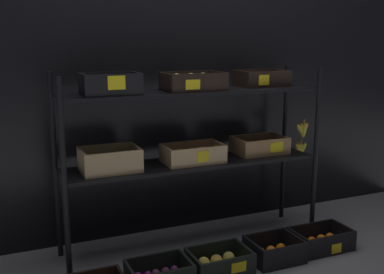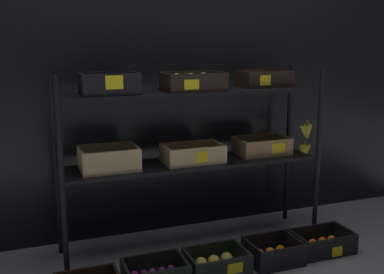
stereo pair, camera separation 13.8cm
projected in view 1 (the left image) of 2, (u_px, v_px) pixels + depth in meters
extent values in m
plane|color=gray|center=(192.00, 245.00, 3.10)|extent=(10.00, 10.00, 0.00)
cube|color=black|center=(170.00, 76.00, 3.22)|extent=(4.04, 0.12, 2.17)
cylinder|color=black|center=(64.00, 184.00, 2.50)|extent=(0.03, 0.03, 1.15)
cylinder|color=black|center=(316.00, 155.00, 3.13)|extent=(0.03, 0.03, 1.15)
cylinder|color=black|center=(55.00, 167.00, 2.83)|extent=(0.03, 0.03, 1.15)
cylinder|color=black|center=(284.00, 143.00, 3.46)|extent=(0.03, 0.03, 1.15)
cube|color=black|center=(192.00, 163.00, 2.98)|extent=(1.61, 0.34, 0.02)
cube|color=black|center=(192.00, 92.00, 2.89)|extent=(1.61, 0.34, 0.02)
cube|color=tan|center=(110.00, 170.00, 2.78)|extent=(0.34, 0.25, 0.01)
cube|color=tan|center=(115.00, 163.00, 2.66)|extent=(0.34, 0.02, 0.12)
cube|color=tan|center=(105.00, 154.00, 2.87)|extent=(0.34, 0.02, 0.12)
cube|color=tan|center=(82.00, 161.00, 2.70)|extent=(0.02, 0.21, 0.12)
cube|color=tan|center=(136.00, 156.00, 2.83)|extent=(0.02, 0.21, 0.12)
sphere|color=#86BC3D|center=(98.00, 166.00, 2.71)|extent=(0.07, 0.07, 0.07)
sphere|color=#89C038|center=(111.00, 164.00, 2.74)|extent=(0.07, 0.07, 0.07)
sphere|color=#81BF34|center=(124.00, 163.00, 2.76)|extent=(0.07, 0.07, 0.07)
sphere|color=#90BD49|center=(95.00, 162.00, 2.78)|extent=(0.07, 0.07, 0.07)
sphere|color=#8AC03B|center=(108.00, 161.00, 2.80)|extent=(0.07, 0.07, 0.07)
sphere|color=#89C23A|center=(120.00, 160.00, 2.83)|extent=(0.07, 0.07, 0.07)
cube|color=tan|center=(193.00, 161.00, 2.97)|extent=(0.37, 0.23, 0.01)
cube|color=tan|center=(200.00, 156.00, 2.86)|extent=(0.37, 0.02, 0.10)
cube|color=tan|center=(186.00, 149.00, 3.05)|extent=(0.37, 0.02, 0.10)
cube|color=tan|center=(166.00, 155.00, 2.89)|extent=(0.02, 0.20, 0.10)
cube|color=tan|center=(218.00, 150.00, 3.03)|extent=(0.02, 0.20, 0.10)
sphere|color=orange|center=(181.00, 157.00, 2.90)|extent=(0.07, 0.07, 0.07)
sphere|color=orange|center=(195.00, 156.00, 2.93)|extent=(0.07, 0.07, 0.07)
sphere|color=orange|center=(208.00, 154.00, 2.97)|extent=(0.07, 0.07, 0.07)
sphere|color=orange|center=(179.00, 155.00, 2.95)|extent=(0.07, 0.07, 0.07)
sphere|color=orange|center=(190.00, 153.00, 2.99)|extent=(0.07, 0.07, 0.07)
sphere|color=orange|center=(203.00, 152.00, 3.02)|extent=(0.07, 0.07, 0.07)
cube|color=yellow|center=(203.00, 157.00, 2.86)|extent=(0.08, 0.01, 0.07)
cube|color=#A87F51|center=(259.00, 152.00, 3.21)|extent=(0.35, 0.23, 0.01)
cube|color=#A87F51|center=(268.00, 147.00, 3.10)|extent=(0.35, 0.02, 0.10)
cube|color=#A87F51|center=(252.00, 141.00, 3.29)|extent=(0.35, 0.02, 0.10)
cube|color=#A87F51|center=(238.00, 146.00, 3.13)|extent=(0.02, 0.20, 0.10)
cube|color=#A87F51|center=(280.00, 142.00, 3.26)|extent=(0.02, 0.20, 0.10)
ellipsoid|color=brown|center=(249.00, 149.00, 3.13)|extent=(0.05, 0.05, 0.07)
ellipsoid|color=brown|center=(258.00, 148.00, 3.15)|extent=(0.05, 0.05, 0.07)
ellipsoid|color=brown|center=(266.00, 147.00, 3.18)|extent=(0.05, 0.05, 0.07)
ellipsoid|color=brown|center=(275.00, 146.00, 3.21)|extent=(0.05, 0.05, 0.07)
ellipsoid|color=brown|center=(244.00, 146.00, 3.19)|extent=(0.05, 0.05, 0.07)
ellipsoid|color=brown|center=(252.00, 146.00, 3.22)|extent=(0.05, 0.05, 0.07)
ellipsoid|color=brown|center=(261.00, 145.00, 3.24)|extent=(0.05, 0.05, 0.07)
ellipsoid|color=brown|center=(269.00, 144.00, 3.27)|extent=(0.05, 0.05, 0.07)
cube|color=yellow|center=(277.00, 147.00, 3.12)|extent=(0.10, 0.01, 0.07)
cube|color=black|center=(111.00, 94.00, 2.65)|extent=(0.33, 0.21, 0.01)
cube|color=black|center=(115.00, 84.00, 2.55)|extent=(0.33, 0.02, 0.11)
cube|color=black|center=(106.00, 81.00, 2.73)|extent=(0.33, 0.02, 0.11)
cube|color=black|center=(83.00, 84.00, 2.58)|extent=(0.02, 0.18, 0.11)
cube|color=black|center=(137.00, 82.00, 2.70)|extent=(0.02, 0.18, 0.11)
sphere|color=red|center=(101.00, 87.00, 2.60)|extent=(0.07, 0.07, 0.07)
sphere|color=red|center=(122.00, 86.00, 2.64)|extent=(0.07, 0.07, 0.07)
sphere|color=red|center=(99.00, 86.00, 2.64)|extent=(0.07, 0.07, 0.07)
sphere|color=red|center=(118.00, 85.00, 2.69)|extent=(0.07, 0.07, 0.07)
cube|color=yellow|center=(117.00, 83.00, 2.54)|extent=(0.10, 0.01, 0.08)
cube|color=black|center=(192.00, 89.00, 2.87)|extent=(0.36, 0.24, 0.01)
cube|color=black|center=(200.00, 82.00, 2.76)|extent=(0.36, 0.02, 0.10)
cube|color=black|center=(185.00, 79.00, 2.96)|extent=(0.36, 0.02, 0.10)
cube|color=black|center=(166.00, 81.00, 2.79)|extent=(0.02, 0.21, 0.10)
cube|color=black|center=(218.00, 79.00, 2.92)|extent=(0.02, 0.21, 0.10)
ellipsoid|color=tan|center=(182.00, 82.00, 2.79)|extent=(0.07, 0.07, 0.09)
ellipsoid|color=#AFB34D|center=(194.00, 81.00, 2.82)|extent=(0.07, 0.07, 0.09)
ellipsoid|color=tan|center=(207.00, 81.00, 2.86)|extent=(0.07, 0.07, 0.09)
ellipsoid|color=#B5C350|center=(177.00, 81.00, 2.86)|extent=(0.07, 0.07, 0.09)
ellipsoid|color=#ADAB4F|center=(190.00, 80.00, 2.89)|extent=(0.07, 0.07, 0.09)
ellipsoid|color=#A6B850|center=(203.00, 80.00, 2.93)|extent=(0.07, 0.07, 0.09)
cube|color=yellow|center=(193.00, 85.00, 2.73)|extent=(0.09, 0.01, 0.06)
cube|color=black|center=(261.00, 85.00, 3.12)|extent=(0.33, 0.23, 0.01)
cube|color=black|center=(270.00, 79.00, 3.01)|extent=(0.33, 0.02, 0.09)
cube|color=black|center=(253.00, 76.00, 3.20)|extent=(0.33, 0.02, 0.09)
cube|color=black|center=(241.00, 78.00, 3.05)|extent=(0.02, 0.20, 0.09)
cube|color=black|center=(281.00, 77.00, 3.17)|extent=(0.02, 0.20, 0.09)
ellipsoid|color=yellow|center=(254.00, 79.00, 3.05)|extent=(0.06, 0.06, 0.08)
ellipsoid|color=yellow|center=(265.00, 79.00, 3.08)|extent=(0.06, 0.06, 0.08)
ellipsoid|color=yellow|center=(274.00, 78.00, 3.11)|extent=(0.06, 0.06, 0.08)
ellipsoid|color=yellow|center=(248.00, 78.00, 3.11)|extent=(0.06, 0.06, 0.08)
ellipsoid|color=yellow|center=(259.00, 78.00, 3.14)|extent=(0.06, 0.06, 0.08)
ellipsoid|color=yellow|center=(269.00, 78.00, 3.17)|extent=(0.06, 0.06, 0.08)
cube|color=yellow|center=(264.00, 80.00, 2.98)|extent=(0.07, 0.01, 0.07)
cylinder|color=brown|center=(300.00, 141.00, 3.34)|extent=(0.02, 0.02, 0.02)
ellipsoid|color=yellow|center=(298.00, 150.00, 3.34)|extent=(0.08, 0.03, 0.11)
ellipsoid|color=yellow|center=(299.00, 150.00, 3.35)|extent=(0.05, 0.03, 0.11)
ellipsoid|color=yellow|center=(300.00, 150.00, 3.36)|extent=(0.05, 0.03, 0.11)
ellipsoid|color=yellow|center=(302.00, 150.00, 3.36)|extent=(0.08, 0.03, 0.11)
cylinder|color=brown|center=(304.00, 121.00, 3.29)|extent=(0.02, 0.02, 0.02)
ellipsoid|color=yellow|center=(301.00, 130.00, 3.29)|extent=(0.09, 0.03, 0.11)
ellipsoid|color=yellow|center=(302.00, 130.00, 3.30)|extent=(0.05, 0.03, 0.11)
ellipsoid|color=yellow|center=(304.00, 130.00, 3.30)|extent=(0.05, 0.03, 0.11)
ellipsoid|color=yellow|center=(304.00, 130.00, 3.32)|extent=(0.08, 0.03, 0.11)
cube|color=black|center=(153.00, 263.00, 2.70)|extent=(0.35, 0.02, 0.11)
cube|color=black|center=(187.00, 266.00, 2.66)|extent=(0.02, 0.21, 0.11)
sphere|color=#6C2B57|center=(177.00, 274.00, 2.65)|extent=(0.05, 0.05, 0.05)
sphere|color=#5B2D45|center=(156.00, 273.00, 2.65)|extent=(0.05, 0.05, 0.05)
sphere|color=#602345|center=(165.00, 271.00, 2.67)|extent=(0.05, 0.05, 0.05)
sphere|color=#552157|center=(174.00, 270.00, 2.69)|extent=(0.05, 0.05, 0.05)
cube|color=black|center=(219.00, 270.00, 2.75)|extent=(0.35, 0.25, 0.01)
cube|color=black|center=(229.00, 269.00, 2.63)|extent=(0.35, 0.02, 0.12)
cube|color=black|center=(211.00, 252.00, 2.84)|extent=(0.35, 0.02, 0.12)
cube|color=black|center=(193.00, 265.00, 2.67)|extent=(0.02, 0.22, 0.12)
cube|color=black|center=(245.00, 255.00, 2.80)|extent=(0.02, 0.22, 0.12)
sphere|color=gold|center=(209.00, 268.00, 2.68)|extent=(0.07, 0.07, 0.07)
sphere|color=gold|center=(222.00, 266.00, 2.71)|extent=(0.07, 0.07, 0.07)
sphere|color=#DDB452|center=(235.00, 263.00, 2.74)|extent=(0.07, 0.07, 0.07)
sphere|color=gold|center=(204.00, 263.00, 2.74)|extent=(0.07, 0.07, 0.07)
sphere|color=gold|center=(216.00, 261.00, 2.78)|extent=(0.07, 0.07, 0.07)
sphere|color=#CEBC4F|center=(229.00, 258.00, 2.81)|extent=(0.07, 0.07, 0.07)
cube|color=yellow|center=(239.00, 267.00, 2.65)|extent=(0.09, 0.01, 0.06)
cube|color=black|center=(274.00, 259.00, 2.89)|extent=(0.31, 0.26, 0.01)
cube|color=black|center=(286.00, 257.00, 2.77)|extent=(0.31, 0.02, 0.13)
cube|color=black|center=(264.00, 241.00, 2.98)|extent=(0.31, 0.02, 0.13)
cube|color=black|center=(253.00, 253.00, 2.82)|extent=(0.02, 0.23, 0.13)
cube|color=black|center=(294.00, 244.00, 2.93)|extent=(0.02, 0.23, 0.13)
sphere|color=orange|center=(267.00, 258.00, 2.82)|extent=(0.06, 0.06, 0.06)
sphere|color=orange|center=(278.00, 256.00, 2.84)|extent=(0.06, 0.06, 0.06)
sphere|color=orange|center=(289.00, 254.00, 2.87)|extent=(0.06, 0.06, 0.06)
sphere|color=orange|center=(260.00, 252.00, 2.89)|extent=(0.06, 0.06, 0.06)
sphere|color=orange|center=(271.00, 251.00, 2.92)|extent=(0.06, 0.06, 0.06)
sphere|color=orange|center=(281.00, 248.00, 2.95)|extent=(0.06, 0.06, 0.06)
cube|color=black|center=(320.00, 247.00, 3.04)|extent=(0.38, 0.24, 0.01)
cube|color=black|center=(332.00, 245.00, 2.93)|extent=(0.38, 0.02, 0.12)
cube|color=black|center=(310.00, 231.00, 3.13)|extent=(0.38, 0.02, 0.12)
cube|color=black|center=(297.00, 243.00, 2.96)|extent=(0.02, 0.21, 0.12)
cube|color=black|center=(343.00, 233.00, 3.10)|extent=(0.02, 0.21, 0.12)
sphere|color=orange|center=(311.00, 247.00, 2.96)|extent=(0.06, 0.06, 0.06)
sphere|color=orange|center=(320.00, 246.00, 2.99)|extent=(0.06, 0.06, 0.06)
sphere|color=orange|center=(328.00, 244.00, 3.02)|extent=(0.06, 0.06, 0.06)
sphere|color=orange|center=(337.00, 242.00, 3.04)|extent=(0.06, 0.06, 0.06)
sphere|color=orange|center=(303.00, 243.00, 3.03)|extent=(0.06, 0.06, 0.06)
sphere|color=orange|center=(312.00, 241.00, 3.05)|extent=(0.06, 0.06, 0.06)
sphere|color=orange|center=(321.00, 239.00, 3.09)|extent=(0.06, 0.06, 0.06)
sphere|color=orange|center=(330.00, 237.00, 3.11)|extent=(0.06, 0.06, 0.06)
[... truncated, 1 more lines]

